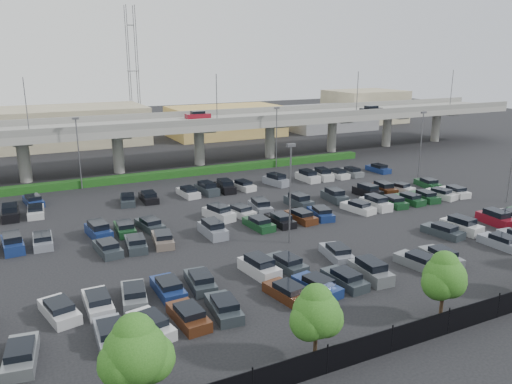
% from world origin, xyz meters
% --- Properties ---
extents(ground, '(280.00, 280.00, 0.00)m').
position_xyz_m(ground, '(0.00, 0.00, 0.00)').
color(ground, black).
extents(overpass, '(150.00, 13.00, 15.80)m').
position_xyz_m(overpass, '(-0.22, 31.99, 6.97)').
color(overpass, gray).
rests_on(overpass, ground).
extents(hedge, '(66.00, 1.60, 1.10)m').
position_xyz_m(hedge, '(0.00, 25.00, 0.55)').
color(hedge, '#113710').
rests_on(hedge, ground).
extents(fence, '(70.00, 0.10, 2.00)m').
position_xyz_m(fence, '(-0.05, -28.00, 0.90)').
color(fence, black).
rests_on(fence, ground).
extents(tree_row, '(65.07, 3.66, 5.94)m').
position_xyz_m(tree_row, '(0.70, -26.53, 3.52)').
color(tree_row, '#332316').
rests_on(tree_row, ground).
extents(parked_cars, '(62.85, 41.65, 1.67)m').
position_xyz_m(parked_cars, '(0.13, -3.40, 0.61)').
color(parked_cars, slate).
rests_on(parked_cars, ground).
extents(light_poles, '(66.90, 48.38, 10.30)m').
position_xyz_m(light_poles, '(-4.13, 2.00, 6.24)').
color(light_poles, '#545359').
rests_on(light_poles, ground).
extents(distant_buildings, '(138.00, 24.00, 9.00)m').
position_xyz_m(distant_buildings, '(12.38, 61.81, 3.74)').
color(distant_buildings, gray).
rests_on(distant_buildings, ground).
extents(comm_tower, '(2.40, 2.40, 30.00)m').
position_xyz_m(comm_tower, '(4.00, 74.00, 15.61)').
color(comm_tower, '#545359').
rests_on(comm_tower, ground).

